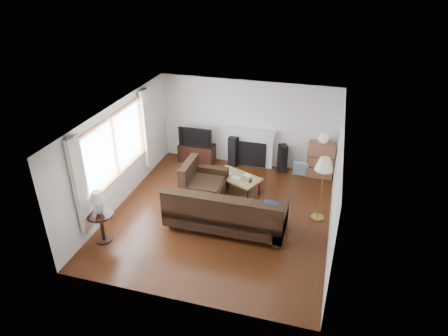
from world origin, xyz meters
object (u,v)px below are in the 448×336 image
(floor_lamp, at_px, (321,189))
(side_table, at_px, (102,227))
(tv_stand, at_px, (197,153))
(bookshelf, at_px, (321,160))
(sectional_sofa, at_px, (226,210))
(coffee_table, at_px, (237,184))

(floor_lamp, bearing_deg, side_table, -154.46)
(tv_stand, distance_m, bookshelf, 3.56)
(floor_lamp, height_order, side_table, floor_lamp)
(sectional_sofa, xyz_separation_m, side_table, (-2.40, -1.16, -0.12))
(sectional_sofa, height_order, floor_lamp, floor_lamp)
(coffee_table, xyz_separation_m, floor_lamp, (2.10, -0.61, 0.55))
(coffee_table, relative_size, side_table, 1.75)
(tv_stand, xyz_separation_m, sectional_sofa, (1.70, -2.92, 0.20))
(bookshelf, height_order, floor_lamp, floor_lamp)
(floor_lamp, bearing_deg, coffee_table, 163.95)
(tv_stand, distance_m, side_table, 4.15)
(tv_stand, relative_size, sectional_sofa, 0.36)
(floor_lamp, distance_m, side_table, 4.86)
(floor_lamp, bearing_deg, tv_stand, 151.43)
(tv_stand, height_order, sectional_sofa, sectional_sofa)
(coffee_table, bearing_deg, side_table, -106.60)
(bookshelf, xyz_separation_m, side_table, (-4.26, -4.13, -0.16))
(sectional_sofa, height_order, coffee_table, sectional_sofa)
(tv_stand, xyz_separation_m, floor_lamp, (3.67, -2.00, 0.52))
(sectional_sofa, relative_size, side_table, 4.18)
(tv_stand, xyz_separation_m, coffee_table, (1.56, -1.39, -0.03))
(tv_stand, height_order, floor_lamp, floor_lamp)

